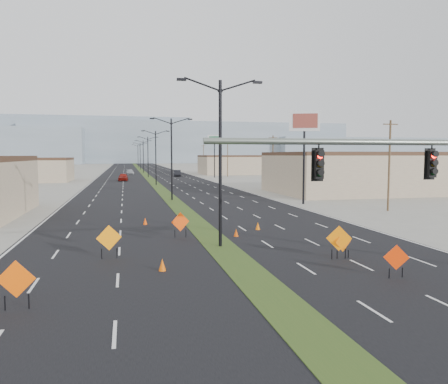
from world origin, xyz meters
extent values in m
plane|color=gray|center=(0.00, 0.00, 0.00)|extent=(600.00, 600.00, 0.00)
cube|color=black|center=(0.00, 100.00, 0.00)|extent=(25.00, 400.00, 0.02)
cube|color=#2F4C1B|center=(0.00, 100.00, 0.00)|extent=(2.00, 400.00, 0.04)
cube|color=tan|center=(34.00, 45.00, 2.75)|extent=(36.00, 18.00, 5.50)
cube|color=tan|center=(38.00, 110.00, 2.50)|extent=(44.00, 16.00, 5.00)
cube|color=gray|center=(40.00, 300.00, 14.00)|extent=(220.00, 50.00, 28.00)
cube|color=gray|center=(180.00, 290.00, 9.00)|extent=(160.00, 50.00, 18.00)
cube|color=gray|center=(-30.00, 320.00, 16.00)|extent=(140.00, 50.00, 32.00)
cylinder|color=slate|center=(5.20, 2.00, 6.10)|extent=(16.00, 0.24, 0.24)
cube|color=black|center=(1.70, 2.00, 5.22)|extent=(0.50, 0.28, 1.30)
sphere|color=#FF0C05|center=(1.70, 1.84, 5.57)|extent=(0.22, 0.22, 0.22)
cube|color=black|center=(6.70, 2.00, 5.22)|extent=(0.50, 0.28, 1.30)
sphere|color=#FF0C05|center=(6.70, 1.84, 5.57)|extent=(0.22, 0.22, 0.22)
cylinder|color=black|center=(0.00, 12.00, 5.00)|extent=(0.20, 0.20, 10.00)
cube|color=black|center=(-2.30, 12.00, 9.95)|extent=(0.55, 0.24, 0.14)
cube|color=black|center=(2.30, 12.00, 9.95)|extent=(0.55, 0.24, 0.14)
cylinder|color=black|center=(0.00, 40.00, 5.00)|extent=(0.20, 0.20, 10.00)
cube|color=black|center=(-2.30, 40.00, 9.95)|extent=(0.55, 0.24, 0.14)
cube|color=black|center=(2.30, 40.00, 9.95)|extent=(0.55, 0.24, 0.14)
cylinder|color=black|center=(0.00, 68.00, 5.00)|extent=(0.20, 0.20, 10.00)
cube|color=black|center=(-2.30, 68.00, 9.95)|extent=(0.55, 0.24, 0.14)
cube|color=black|center=(2.30, 68.00, 9.95)|extent=(0.55, 0.24, 0.14)
cylinder|color=black|center=(0.00, 96.00, 5.00)|extent=(0.20, 0.20, 10.00)
cube|color=black|center=(-2.30, 96.00, 9.95)|extent=(0.55, 0.24, 0.14)
cube|color=black|center=(2.30, 96.00, 9.95)|extent=(0.55, 0.24, 0.14)
cylinder|color=black|center=(0.00, 124.00, 5.00)|extent=(0.20, 0.20, 10.00)
cube|color=black|center=(-2.30, 124.00, 9.95)|extent=(0.55, 0.24, 0.14)
cube|color=black|center=(2.30, 124.00, 9.95)|extent=(0.55, 0.24, 0.14)
cylinder|color=black|center=(0.00, 152.00, 5.00)|extent=(0.20, 0.20, 10.00)
cube|color=black|center=(-2.30, 152.00, 9.95)|extent=(0.55, 0.24, 0.14)
cube|color=black|center=(2.30, 152.00, 9.95)|extent=(0.55, 0.24, 0.14)
cylinder|color=black|center=(0.00, 180.00, 5.00)|extent=(0.20, 0.20, 10.00)
cube|color=black|center=(-2.30, 180.00, 9.95)|extent=(0.55, 0.24, 0.14)
cube|color=black|center=(2.30, 180.00, 9.95)|extent=(0.55, 0.24, 0.14)
cylinder|color=#4C3823|center=(20.00, 25.00, 4.50)|extent=(0.20, 0.20, 9.00)
cube|color=#4C3823|center=(20.00, 25.00, 8.60)|extent=(1.60, 0.10, 0.10)
cylinder|color=#4C3823|center=(20.00, 60.00, 4.50)|extent=(0.20, 0.20, 9.00)
cube|color=#4C3823|center=(20.00, 60.00, 8.60)|extent=(1.60, 0.10, 0.10)
cylinder|color=#4C3823|center=(20.00, 95.00, 4.50)|extent=(0.20, 0.20, 9.00)
cube|color=#4C3823|center=(20.00, 95.00, 8.60)|extent=(1.60, 0.10, 0.10)
cylinder|color=#4C3823|center=(20.00, 130.00, 4.50)|extent=(0.20, 0.20, 9.00)
cube|color=#4C3823|center=(20.00, 130.00, 8.60)|extent=(1.60, 0.10, 0.10)
imported|color=maroon|center=(-6.03, 82.51, 0.81)|extent=(2.21, 4.87, 1.62)
imported|color=black|center=(7.72, 100.08, 0.82)|extent=(2.21, 5.11, 1.63)
imported|color=#A3A7AD|center=(-4.26, 114.22, 0.70)|extent=(2.36, 5.00, 1.41)
cube|color=#FF5805|center=(-9.48, 3.00, 1.14)|extent=(1.37, 0.15, 1.37)
cylinder|color=black|center=(-9.88, 3.00, 0.29)|extent=(0.05, 0.05, 0.57)
cylinder|color=black|center=(-9.08, 3.00, 0.29)|extent=(0.05, 0.05, 0.57)
cube|color=orange|center=(-6.50, 10.36, 1.14)|extent=(1.34, 0.38, 1.38)
cylinder|color=black|center=(-6.90, 10.36, 0.29)|extent=(0.05, 0.05, 0.57)
cylinder|color=black|center=(-6.10, 10.36, 0.29)|extent=(0.05, 0.05, 0.57)
cube|color=#FA4405|center=(-2.00, 15.55, 1.08)|extent=(1.25, 0.40, 1.29)
cylinder|color=black|center=(-2.38, 15.55, 0.27)|extent=(0.05, 0.05, 0.54)
cylinder|color=black|center=(-1.62, 15.55, 0.27)|extent=(0.05, 0.05, 0.54)
cube|color=orange|center=(5.53, 7.51, 1.13)|extent=(1.31, 0.45, 1.36)
cylinder|color=black|center=(5.14, 7.51, 0.28)|extent=(0.05, 0.05, 0.57)
cylinder|color=black|center=(5.93, 7.51, 0.28)|extent=(0.05, 0.05, 0.57)
cube|color=#D76204|center=(5.80, 7.56, 0.94)|extent=(1.10, 0.37, 1.13)
cylinder|color=black|center=(5.47, 7.56, 0.24)|extent=(0.05, 0.05, 0.47)
cylinder|color=black|center=(6.13, 7.56, 0.24)|extent=(0.05, 0.05, 0.47)
cube|color=#F63605|center=(6.35, 3.62, 0.96)|extent=(1.10, 0.42, 1.15)
cylinder|color=black|center=(6.02, 3.62, 0.24)|extent=(0.05, 0.05, 0.48)
cylinder|color=black|center=(6.69, 3.62, 0.24)|extent=(0.05, 0.05, 0.48)
cone|color=#E55804|center=(-3.92, 7.17, 0.30)|extent=(0.44, 0.44, 0.61)
cone|color=#D74604|center=(1.76, 14.98, 0.28)|extent=(0.36, 0.36, 0.55)
cone|color=orange|center=(4.01, 17.23, 0.29)|extent=(0.46, 0.46, 0.59)
cone|color=#EB4604|center=(-4.09, 21.56, 0.29)|extent=(0.40, 0.40, 0.58)
cylinder|color=black|center=(14.24, 32.73, 4.36)|extent=(0.24, 0.24, 8.72)
cube|color=white|center=(14.24, 32.73, 9.41)|extent=(3.35, 1.54, 2.30)
cube|color=brown|center=(14.24, 32.53, 9.41)|extent=(2.60, 1.02, 1.61)
cylinder|color=black|center=(15.96, 91.95, 4.33)|extent=(0.24, 0.24, 8.67)
cube|color=white|center=(15.96, 91.95, 9.35)|extent=(3.25, 1.76, 2.28)
cube|color=#317B52|center=(15.96, 91.75, 9.35)|extent=(2.50, 1.20, 1.60)
camera|label=1|loc=(-5.58, -13.62, 5.60)|focal=35.00mm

